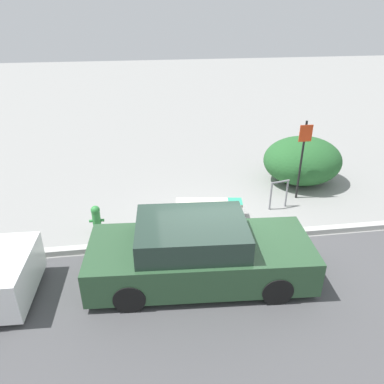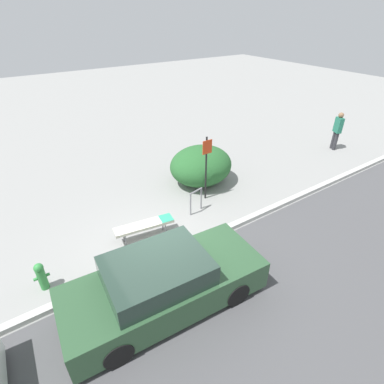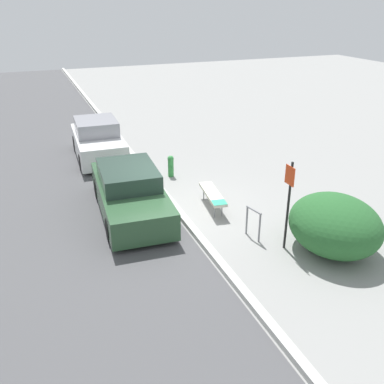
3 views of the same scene
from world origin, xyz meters
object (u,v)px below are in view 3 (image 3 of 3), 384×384
(sign_post, at_px, (289,198))
(parked_car_far, at_px, (98,141))
(bench, at_px, (213,194))
(bike_rack, at_px, (253,221))
(parked_car_near, at_px, (130,192))
(fire_hydrant, at_px, (171,165))

(sign_post, distance_m, parked_car_far, 9.09)
(bench, bearing_deg, sign_post, 23.65)
(bench, relative_size, bike_rack, 2.13)
(parked_car_near, height_order, parked_car_far, parked_car_far)
(bench, relative_size, fire_hydrant, 2.29)
(parked_car_near, bearing_deg, parked_car_far, -176.37)
(parked_car_near, xyz_separation_m, parked_car_far, (-5.16, 0.01, 0.04))
(sign_post, xyz_separation_m, fire_hydrant, (-5.57, -1.08, -0.98))
(bike_rack, bearing_deg, fire_hydrant, -172.95)
(bench, bearing_deg, bike_rack, 15.85)
(fire_hydrant, bearing_deg, bike_rack, 7.05)
(sign_post, height_order, parked_car_far, sign_post)
(bike_rack, relative_size, parked_car_near, 0.18)
(bench, xyz_separation_m, bike_rack, (1.97, 0.27, 0.06))
(parked_car_near, bearing_deg, bike_rack, 48.46)
(fire_hydrant, distance_m, parked_car_near, 2.98)
(sign_post, bearing_deg, bench, -164.53)
(bench, distance_m, parked_car_far, 6.26)
(bike_rack, relative_size, sign_post, 0.36)
(bike_rack, bearing_deg, sign_post, 33.16)
(bike_rack, height_order, fire_hydrant, bike_rack)
(fire_hydrant, xyz_separation_m, parked_car_near, (2.19, -2.00, 0.22))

